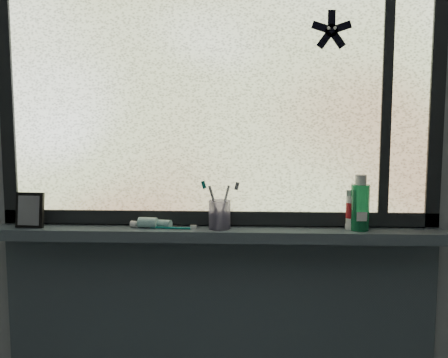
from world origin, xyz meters
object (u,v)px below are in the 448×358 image
Objects in this scene: cream_tube at (352,208)px; vanity_mirror at (30,210)px; toothbrush_cup at (220,215)px; mouthwash_bottle at (360,203)px.

vanity_mirror is at bearing -178.76° from cream_tube.
toothbrush_cup is (0.69, 0.01, -0.01)m from vanity_mirror.
cream_tube is (0.47, 0.01, 0.02)m from toothbrush_cup.
mouthwash_bottle is at bearing 4.83° from vanity_mirror.
mouthwash_bottle is (1.19, 0.01, 0.03)m from vanity_mirror.
mouthwash_bottle reaches higher than vanity_mirror.
cream_tube is (-0.03, 0.01, -0.02)m from mouthwash_bottle.
toothbrush_cup is at bearing -178.21° from cream_tube.
cream_tube is at bearing 1.79° from toothbrush_cup.
toothbrush_cup is at bearing -179.72° from mouthwash_bottle.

